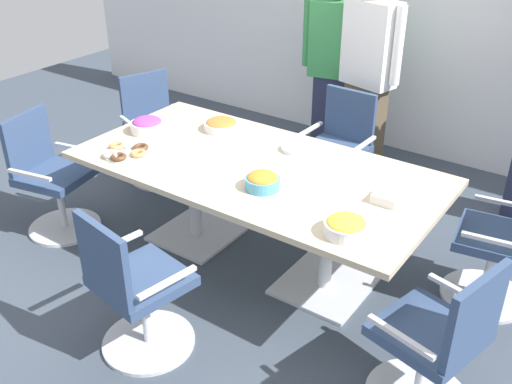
{
  "coord_description": "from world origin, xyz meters",
  "views": [
    {
      "loc": [
        1.99,
        -2.83,
        2.47
      ],
      "look_at": [
        0.0,
        0.0,
        0.55
      ],
      "focal_mm": 41.65,
      "sensor_mm": 36.0,
      "label": 1
    }
  ],
  "objects_px": {
    "snack_bowl_candy_mix": "(147,125)",
    "snack_bowl_chips_orange": "(263,181)",
    "office_chair_2": "(436,347)",
    "person_standing_0": "(335,67)",
    "person_standing_1": "(368,74)",
    "snack_bowl_chips_yellow": "(346,226)",
    "napkin_pile": "(388,197)",
    "office_chair_1": "(135,292)",
    "snack_bowl_pretzels": "(221,125)",
    "plate_stack": "(296,148)",
    "conference_table": "(256,182)",
    "office_chair_0": "(51,181)",
    "office_chair_5": "(156,134)",
    "donut_platter": "(126,151)",
    "office_chair_4": "(338,155)",
    "office_chair_3": "(504,247)"
  },
  "relations": [
    {
      "from": "person_standing_1",
      "to": "conference_table",
      "type": "bearing_deg",
      "value": 103.75
    },
    {
      "from": "snack_bowl_chips_yellow",
      "to": "napkin_pile",
      "type": "bearing_deg",
      "value": 85.07
    },
    {
      "from": "office_chair_4",
      "to": "donut_platter",
      "type": "height_order",
      "value": "office_chair_4"
    },
    {
      "from": "office_chair_3",
      "to": "snack_bowl_candy_mix",
      "type": "bearing_deg",
      "value": 93.67
    },
    {
      "from": "conference_table",
      "to": "office_chair_5",
      "type": "bearing_deg",
      "value": 159.04
    },
    {
      "from": "person_standing_0",
      "to": "snack_bowl_chips_orange",
      "type": "xyz_separation_m",
      "value": [
        0.59,
        -1.98,
        -0.09
      ]
    },
    {
      "from": "office_chair_2",
      "to": "snack_bowl_chips_orange",
      "type": "relative_size",
      "value": 4.29
    },
    {
      "from": "snack_bowl_candy_mix",
      "to": "office_chair_1",
      "type": "bearing_deg",
      "value": -49.89
    },
    {
      "from": "office_chair_0",
      "to": "office_chair_2",
      "type": "relative_size",
      "value": 1.0
    },
    {
      "from": "office_chair_1",
      "to": "donut_platter",
      "type": "xyz_separation_m",
      "value": [
        -0.78,
        0.74,
        0.36
      ]
    },
    {
      "from": "plate_stack",
      "to": "snack_bowl_candy_mix",
      "type": "bearing_deg",
      "value": -161.69
    },
    {
      "from": "conference_table",
      "to": "donut_platter",
      "type": "xyz_separation_m",
      "value": [
        -0.82,
        -0.37,
        0.15
      ]
    },
    {
      "from": "person_standing_0",
      "to": "person_standing_1",
      "type": "height_order",
      "value": "person_standing_1"
    },
    {
      "from": "office_chair_2",
      "to": "office_chair_4",
      "type": "relative_size",
      "value": 1.0
    },
    {
      "from": "office_chair_5",
      "to": "office_chair_1",
      "type": "bearing_deg",
      "value": 60.91
    },
    {
      "from": "office_chair_2",
      "to": "office_chair_5",
      "type": "xyz_separation_m",
      "value": [
        -2.93,
        1.12,
        0.0
      ]
    },
    {
      "from": "conference_table",
      "to": "snack_bowl_pretzels",
      "type": "xyz_separation_m",
      "value": [
        -0.55,
        0.33,
        0.17
      ]
    },
    {
      "from": "office_chair_5",
      "to": "plate_stack",
      "type": "relative_size",
      "value": 4.59
    },
    {
      "from": "office_chair_5",
      "to": "napkin_pile",
      "type": "height_order",
      "value": "office_chair_5"
    },
    {
      "from": "office_chair_4",
      "to": "snack_bowl_candy_mix",
      "type": "relative_size",
      "value": 3.76
    },
    {
      "from": "office_chair_1",
      "to": "snack_bowl_candy_mix",
      "type": "bearing_deg",
      "value": 140.08
    },
    {
      "from": "office_chair_5",
      "to": "snack_bowl_pretzels",
      "type": "relative_size",
      "value": 3.54
    },
    {
      "from": "person_standing_0",
      "to": "office_chair_1",
      "type": "bearing_deg",
      "value": 85.68
    },
    {
      "from": "snack_bowl_candy_mix",
      "to": "snack_bowl_chips_orange",
      "type": "xyz_separation_m",
      "value": [
        1.18,
        -0.23,
        -0.0
      ]
    },
    {
      "from": "person_standing_0",
      "to": "person_standing_1",
      "type": "bearing_deg",
      "value": 146.4
    },
    {
      "from": "person_standing_0",
      "to": "person_standing_1",
      "type": "xyz_separation_m",
      "value": [
        0.4,
        -0.16,
        0.05
      ]
    },
    {
      "from": "plate_stack",
      "to": "snack_bowl_chips_orange",
      "type": "bearing_deg",
      "value": -78.04
    },
    {
      "from": "snack_bowl_chips_yellow",
      "to": "donut_platter",
      "type": "height_order",
      "value": "snack_bowl_chips_yellow"
    },
    {
      "from": "office_chair_2",
      "to": "office_chair_1",
      "type": "bearing_deg",
      "value": 123.94
    },
    {
      "from": "office_chair_2",
      "to": "snack_bowl_pretzels",
      "type": "relative_size",
      "value": 3.54
    },
    {
      "from": "office_chair_4",
      "to": "snack_bowl_candy_mix",
      "type": "bearing_deg",
      "value": 50.19
    },
    {
      "from": "snack_bowl_candy_mix",
      "to": "office_chair_4",
      "type": "bearing_deg",
      "value": 48.15
    },
    {
      "from": "office_chair_4",
      "to": "snack_bowl_candy_mix",
      "type": "height_order",
      "value": "office_chair_4"
    },
    {
      "from": "person_standing_1",
      "to": "snack_bowl_candy_mix",
      "type": "distance_m",
      "value": 1.87
    },
    {
      "from": "conference_table",
      "to": "office_chair_3",
      "type": "relative_size",
      "value": 2.64
    },
    {
      "from": "person_standing_0",
      "to": "snack_bowl_pretzels",
      "type": "xyz_separation_m",
      "value": [
        -0.17,
        -1.42,
        -0.1
      ]
    },
    {
      "from": "person_standing_1",
      "to": "snack_bowl_chips_orange",
      "type": "relative_size",
      "value": 8.52
    },
    {
      "from": "office_chair_1",
      "to": "office_chair_2",
      "type": "relative_size",
      "value": 1.0
    },
    {
      "from": "plate_stack",
      "to": "napkin_pile",
      "type": "xyz_separation_m",
      "value": [
        0.81,
        -0.3,
        0.01
      ]
    },
    {
      "from": "office_chair_1",
      "to": "person_standing_0",
      "type": "height_order",
      "value": "person_standing_0"
    },
    {
      "from": "office_chair_0",
      "to": "snack_bowl_chips_yellow",
      "type": "distance_m",
      "value": 2.39
    },
    {
      "from": "snack_bowl_pretzels",
      "to": "snack_bowl_candy_mix",
      "type": "height_order",
      "value": "snack_bowl_candy_mix"
    },
    {
      "from": "snack_bowl_pretzels",
      "to": "snack_bowl_chips_orange",
      "type": "bearing_deg",
      "value": -36.8
    },
    {
      "from": "snack_bowl_chips_yellow",
      "to": "office_chair_0",
      "type": "bearing_deg",
      "value": -177.11
    },
    {
      "from": "office_chair_1",
      "to": "snack_bowl_pretzels",
      "type": "distance_m",
      "value": 1.57
    },
    {
      "from": "snack_bowl_pretzels",
      "to": "snack_bowl_chips_yellow",
      "type": "height_order",
      "value": "snack_bowl_chips_yellow"
    },
    {
      "from": "person_standing_0",
      "to": "snack_bowl_pretzels",
      "type": "relative_size",
      "value": 6.68
    },
    {
      "from": "snack_bowl_pretzels",
      "to": "conference_table",
      "type": "bearing_deg",
      "value": -31.37
    },
    {
      "from": "office_chair_4",
      "to": "snack_bowl_chips_orange",
      "type": "xyz_separation_m",
      "value": [
        0.18,
        -1.34,
        0.39
      ]
    },
    {
      "from": "person_standing_0",
      "to": "plate_stack",
      "type": "height_order",
      "value": "person_standing_0"
    }
  ]
}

